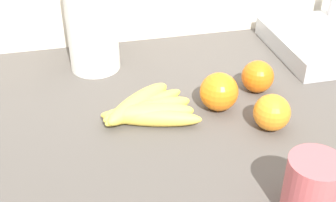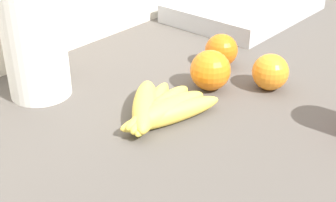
% 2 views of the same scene
% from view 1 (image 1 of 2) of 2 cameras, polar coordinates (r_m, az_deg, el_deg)
% --- Properties ---
extents(wall_back, '(2.30, 0.06, 1.30)m').
position_cam_1_polar(wall_back, '(1.39, 3.07, -1.71)').
color(wall_back, silver).
rests_on(wall_back, ground).
extents(banana_bunch, '(0.20, 0.17, 0.04)m').
position_cam_1_polar(banana_bunch, '(0.88, -2.81, -1.16)').
color(banana_bunch, '#E4C54C').
rests_on(banana_bunch, counter).
extents(orange_far_right, '(0.08, 0.08, 0.08)m').
position_cam_1_polar(orange_far_right, '(0.90, 6.44, 1.16)').
color(orange_far_right, orange).
rests_on(orange_far_right, counter).
extents(orange_right, '(0.07, 0.07, 0.07)m').
position_cam_1_polar(orange_right, '(0.97, 11.23, 3.04)').
color(orange_right, orange).
rests_on(orange_right, counter).
extents(orange_back_left, '(0.07, 0.07, 0.07)m').
position_cam_1_polar(orange_back_left, '(0.86, 12.96, -1.42)').
color(orange_back_left, orange).
rests_on(orange_back_left, counter).
extents(paper_towel_roll, '(0.11, 0.11, 0.27)m').
position_cam_1_polar(paper_towel_roll, '(1.02, -9.64, 10.26)').
color(paper_towel_roll, white).
rests_on(paper_towel_roll, counter).
extents(mug, '(0.08, 0.08, 0.10)m').
position_cam_1_polar(mug, '(0.69, 17.67, -10.43)').
color(mug, '#BF565B').
rests_on(mug, counter).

